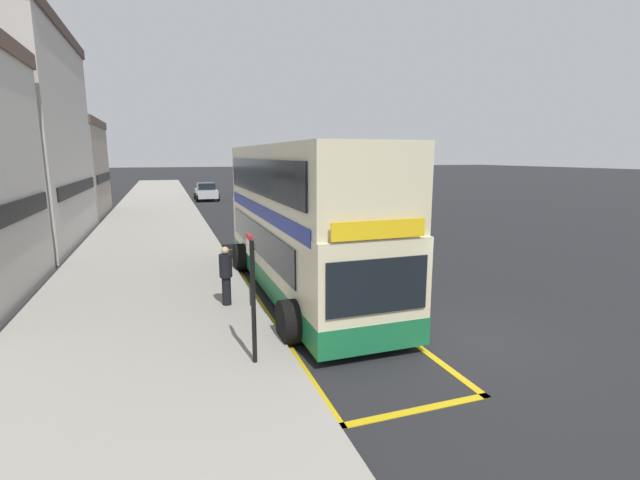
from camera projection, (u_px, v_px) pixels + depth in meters
name	position (u px, v px, depth m)	size (l,w,h in m)	color
ground_plane	(239.00, 202.00, 39.97)	(260.00, 260.00, 0.00)	black
pavement_near	(156.00, 204.00, 37.70)	(6.00, 76.00, 0.14)	gray
double_decker_bus	(300.00, 224.00, 13.49)	(3.20, 10.57, 4.40)	beige
bus_bay_markings	(298.00, 291.00, 13.68)	(2.85, 13.92, 0.01)	gold
bus_stop_sign	(252.00, 287.00, 8.52)	(0.09, 0.51, 2.49)	black
terrace_corner	(43.00, 169.00, 29.43)	(7.24, 8.21, 6.50)	gray
parked_car_silver_across	(206.00, 192.00, 41.47)	(2.09, 4.20, 1.62)	#B2B5BA
parked_car_teal_far	(262.00, 189.00, 44.94)	(2.09, 4.20, 1.62)	#196066
parked_car_white_ahead	(289.00, 199.00, 34.34)	(2.09, 4.20, 1.62)	silver
pedestrian_waiting_near_sign	(226.00, 274.00, 11.91)	(0.34, 0.34, 1.60)	black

